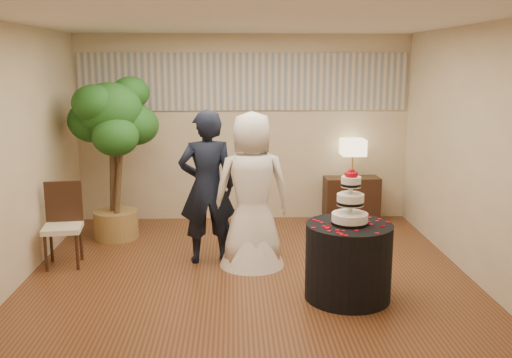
{
  "coord_description": "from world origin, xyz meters",
  "views": [
    {
      "loc": [
        -0.16,
        -6.1,
        2.39
      ],
      "look_at": [
        0.1,
        0.4,
        1.05
      ],
      "focal_mm": 40.0,
      "sensor_mm": 36.0,
      "label": 1
    }
  ],
  "objects_px": {
    "table_lamp": "(353,158)",
    "side_chair": "(62,226)",
    "bride": "(252,190)",
    "cake_table": "(348,261)",
    "console": "(351,199)",
    "ficus_tree": "(113,158)",
    "wedding_cake": "(351,196)",
    "groom": "(207,187)"
  },
  "relations": [
    {
      "from": "cake_table",
      "to": "wedding_cake",
      "type": "xyz_separation_m",
      "value": [
        0.0,
        0.0,
        0.68
      ]
    },
    {
      "from": "cake_table",
      "to": "groom",
      "type": "bearing_deg",
      "value": 141.83
    },
    {
      "from": "cake_table",
      "to": "side_chair",
      "type": "bearing_deg",
      "value": 161.39
    },
    {
      "from": "cake_table",
      "to": "console",
      "type": "relative_size",
      "value": 1.07
    },
    {
      "from": "bride",
      "to": "wedding_cake",
      "type": "relative_size",
      "value": 3.21
    },
    {
      "from": "wedding_cake",
      "to": "side_chair",
      "type": "relative_size",
      "value": 0.58
    },
    {
      "from": "groom",
      "to": "cake_table",
      "type": "relative_size",
      "value": 2.11
    },
    {
      "from": "wedding_cake",
      "to": "ficus_tree",
      "type": "height_order",
      "value": "ficus_tree"
    },
    {
      "from": "bride",
      "to": "console",
      "type": "xyz_separation_m",
      "value": [
        1.57,
        1.84,
        -0.58
      ]
    },
    {
      "from": "console",
      "to": "bride",
      "type": "bearing_deg",
      "value": -133.09
    },
    {
      "from": "side_chair",
      "to": "bride",
      "type": "bearing_deg",
      "value": -8.51
    },
    {
      "from": "ficus_tree",
      "to": "side_chair",
      "type": "relative_size",
      "value": 2.27
    },
    {
      "from": "wedding_cake",
      "to": "console",
      "type": "distance_m",
      "value": 3.02
    },
    {
      "from": "ficus_tree",
      "to": "cake_table",
      "type": "bearing_deg",
      "value": -37.62
    },
    {
      "from": "groom",
      "to": "ficus_tree",
      "type": "bearing_deg",
      "value": -44.5
    },
    {
      "from": "cake_table",
      "to": "console",
      "type": "distance_m",
      "value": 2.93
    },
    {
      "from": "bride",
      "to": "cake_table",
      "type": "distance_m",
      "value": 1.49
    },
    {
      "from": "console",
      "to": "ficus_tree",
      "type": "height_order",
      "value": "ficus_tree"
    },
    {
      "from": "bride",
      "to": "cake_table",
      "type": "bearing_deg",
      "value": 125.15
    },
    {
      "from": "bride",
      "to": "ficus_tree",
      "type": "relative_size",
      "value": 0.82
    },
    {
      "from": "ficus_tree",
      "to": "side_chair",
      "type": "xyz_separation_m",
      "value": [
        -0.4,
        -1.08,
        -0.63
      ]
    },
    {
      "from": "bride",
      "to": "groom",
      "type": "bearing_deg",
      "value": -23.27
    },
    {
      "from": "ficus_tree",
      "to": "table_lamp",
      "type": "bearing_deg",
      "value": 11.8
    },
    {
      "from": "wedding_cake",
      "to": "console",
      "type": "bearing_deg",
      "value": 77.76
    },
    {
      "from": "bride",
      "to": "wedding_cake",
      "type": "distance_m",
      "value": 1.4
    },
    {
      "from": "groom",
      "to": "table_lamp",
      "type": "height_order",
      "value": "groom"
    },
    {
      "from": "table_lamp",
      "to": "side_chair",
      "type": "height_order",
      "value": "table_lamp"
    },
    {
      "from": "table_lamp",
      "to": "ficus_tree",
      "type": "bearing_deg",
      "value": -168.2
    },
    {
      "from": "console",
      "to": "ficus_tree",
      "type": "bearing_deg",
      "value": -170.86
    },
    {
      "from": "table_lamp",
      "to": "ficus_tree",
      "type": "distance_m",
      "value": 3.49
    },
    {
      "from": "table_lamp",
      "to": "wedding_cake",
      "type": "bearing_deg",
      "value": -102.24
    },
    {
      "from": "cake_table",
      "to": "console",
      "type": "xyz_separation_m",
      "value": [
        0.62,
        2.86,
        -0.05
      ]
    },
    {
      "from": "ficus_tree",
      "to": "side_chair",
      "type": "bearing_deg",
      "value": -110.4
    },
    {
      "from": "table_lamp",
      "to": "ficus_tree",
      "type": "relative_size",
      "value": 0.26
    },
    {
      "from": "cake_table",
      "to": "side_chair",
      "type": "distance_m",
      "value": 3.37
    },
    {
      "from": "groom",
      "to": "cake_table",
      "type": "bearing_deg",
      "value": 134.33
    },
    {
      "from": "console",
      "to": "cake_table",
      "type": "bearing_deg",
      "value": -104.9
    },
    {
      "from": "console",
      "to": "groom",
      "type": "bearing_deg",
      "value": -143.73
    },
    {
      "from": "wedding_cake",
      "to": "table_lamp",
      "type": "xyz_separation_m",
      "value": [
        0.62,
        2.86,
        -0.1
      ]
    },
    {
      "from": "wedding_cake",
      "to": "ficus_tree",
      "type": "relative_size",
      "value": 0.25
    },
    {
      "from": "bride",
      "to": "ficus_tree",
      "type": "xyz_separation_m",
      "value": [
        -1.84,
        1.13,
        0.2
      ]
    },
    {
      "from": "groom",
      "to": "bride",
      "type": "distance_m",
      "value": 0.55
    }
  ]
}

